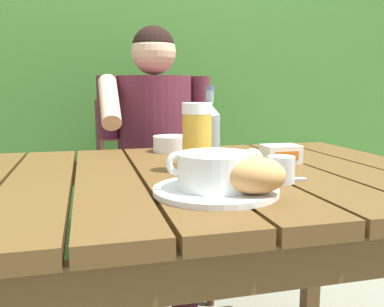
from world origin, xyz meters
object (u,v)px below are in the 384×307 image
bread_roll (253,175)px  beer_bottle (210,133)px  chair_near_diner (150,193)px  person_eating (156,147)px  diner_bowl (172,144)px  butter_tub (281,154)px  serving_plate (216,190)px  table_knife (263,179)px  soup_bowl (216,169)px  water_glass_small (281,170)px  beer_glass (197,137)px

bread_roll → beer_bottle: (0.02, 0.37, 0.04)m
chair_near_diner → person_eating: size_ratio=0.74×
beer_bottle → diner_bowl: size_ratio=1.69×
chair_near_diner → butter_tub: 0.93m
chair_near_diner → butter_tub: (0.26, -0.83, 0.31)m
serving_plate → beer_bottle: (0.08, 0.31, 0.09)m
beer_bottle → table_knife: (0.07, -0.22, -0.09)m
chair_near_diner → diner_bowl: chair_near_diner is taller
soup_bowl → table_knife: soup_bowl is taller
bread_roll → diner_bowl: (-0.02, 0.66, -0.02)m
chair_near_diner → serving_plate: bearing=-91.6°
soup_bowl → butter_tub: soup_bowl is taller
water_glass_small → person_eating: bearing=99.5°
chair_near_diner → table_knife: (0.11, -1.04, 0.29)m
chair_near_diner → person_eating: person_eating is taller
beer_bottle → water_glass_small: beer_bottle is taller
serving_plate → beer_bottle: 0.33m
butter_tub → beer_glass: bearing=-168.4°
beer_bottle → butter_tub: (0.22, -0.01, -0.07)m
soup_bowl → bread_roll: 0.09m
chair_near_diner → serving_plate: 1.17m
butter_tub → soup_bowl: bearing=-135.0°
butter_tub → diner_bowl: diner_bowl is taller
beer_bottle → diner_bowl: bearing=99.2°
table_knife → beer_glass: bearing=128.2°
soup_bowl → water_glass_small: bearing=17.3°
bread_roll → person_eating: bearing=91.6°
serving_plate → beer_glass: (0.02, 0.24, 0.08)m
serving_plate → butter_tub: (0.30, 0.30, 0.02)m
water_glass_small → butter_tub: size_ratio=0.61×
butter_tub → chair_near_diner: bearing=107.6°
beer_glass → water_glass_small: 0.25m
bread_roll → serving_plate: bearing=130.6°
bread_roll → table_knife: bread_roll is taller
soup_bowl → serving_plate: bearing=104.0°
beer_bottle → table_knife: 0.25m
diner_bowl → soup_bowl: bearing=-93.0°
serving_plate → bread_roll: bread_roll is taller
soup_bowl → beer_bottle: size_ratio=0.94×
chair_near_diner → diner_bowl: bearing=-90.0°
soup_bowl → diner_bowl: 0.60m
bread_roll → butter_tub: (0.24, 0.36, -0.02)m
person_eating → table_knife: (0.12, -0.85, 0.03)m
serving_plate → water_glass_small: water_glass_small is taller
person_eating → water_glass_small: person_eating is taller
table_knife → diner_bowl: bearing=102.7°
water_glass_small → diner_bowl: size_ratio=0.48×
butter_tub → bread_roll: bearing=-123.6°
serving_plate → table_knife: (0.15, 0.09, -0.00)m
bread_roll → butter_tub: bread_roll is taller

